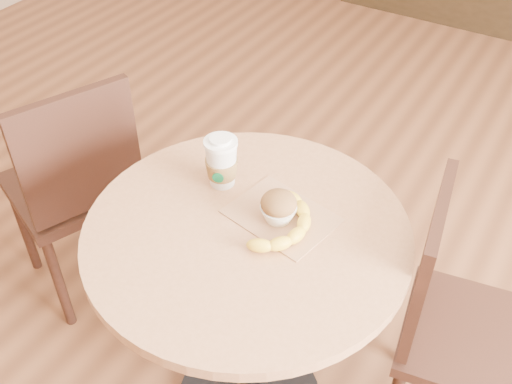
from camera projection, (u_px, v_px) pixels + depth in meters
cafe_table at (248, 284)px, 1.51m from camera, size 0.76×0.76×0.75m
chair_left at (77, 185)px, 1.92m from camera, size 0.50×0.50×0.86m
chair_right at (455, 321)px, 1.54m from camera, size 0.42×0.42×0.83m
kraft_bag at (282, 216)px, 1.41m from camera, size 0.27×0.22×0.00m
coffee_cup at (222, 163)px, 1.46m from camera, size 0.08×0.08×0.14m
muffin at (279, 207)px, 1.37m from camera, size 0.09×0.09×0.08m
banana at (287, 225)px, 1.36m from camera, size 0.13×0.23×0.03m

